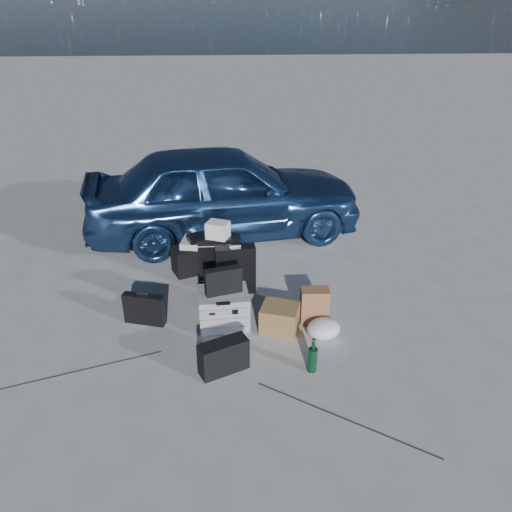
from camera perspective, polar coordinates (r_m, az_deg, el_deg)
The scene contains 16 objects.
ground at distance 5.13m, azimuth -3.11°, elevation -8.99°, with size 60.00×60.00×0.00m, color #B9B9B4.
car at distance 7.06m, azimuth -3.70°, elevation 7.40°, with size 1.53×3.80×1.30m, color #2F5995.
pelican_case at distance 5.20m, azimuth -3.72°, elevation -5.93°, with size 0.51×0.42×0.37m, color #9A9C9F.
laptop_bag at distance 5.03m, azimuth -3.75°, elevation -2.87°, with size 0.37×0.09×0.28m, color black.
briefcase at distance 5.33m, azimuth -12.67°, elevation -5.95°, with size 0.43×0.10×0.34m, color black.
suitcase_left at distance 5.69m, azimuth -2.34°, elevation -1.56°, with size 0.45×0.16×0.58m, color black.
suitcase_right at distance 5.89m, azimuth -4.14°, elevation -0.47°, with size 0.50×0.18×0.60m, color black.
white_carton at distance 5.71m, azimuth -4.38°, elevation 2.99°, with size 0.24×0.19×0.19m, color white.
duffel_bag at distance 6.26m, azimuth -6.37°, elevation -0.15°, with size 0.68×0.29×0.34m, color black.
flat_box_white at distance 6.16m, azimuth -6.38°, elevation 1.55°, with size 0.44×0.33×0.08m, color white.
flat_box_black at distance 6.12m, azimuth -6.42°, elevation 2.10°, with size 0.29×0.21×0.06m, color black.
kraft_bag at distance 5.25m, azimuth 6.69°, elevation -5.65°, with size 0.29×0.17×0.39m, color #91613F.
cardboard_box at distance 5.13m, azimuth 2.75°, elevation -7.09°, with size 0.37×0.32×0.27m, color olive.
plastic_bag at distance 5.09m, azimuth 7.74°, elevation -8.22°, with size 0.34×0.29×0.19m, color silver.
messenger_bag at distance 4.60m, azimuth -3.73°, elevation -11.40°, with size 0.45×0.17×0.31m, color black.
green_bottle at distance 4.61m, azimuth 6.50°, elevation -11.26°, with size 0.09×0.09×0.34m, color black.
Camera 1 is at (-0.01, -4.15, 3.01)m, focal length 35.00 mm.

